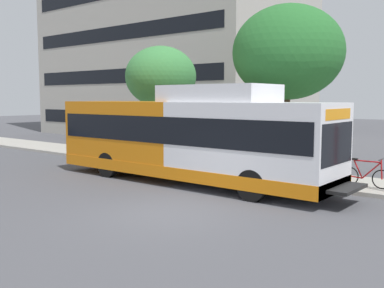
{
  "coord_description": "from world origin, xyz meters",
  "views": [
    {
      "loc": [
        -9.04,
        -8.12,
        3.19
      ],
      "look_at": [
        2.9,
        1.57,
        1.6
      ],
      "focal_mm": 41.65,
      "sensor_mm": 36.0,
      "label": 1
    }
  ],
  "objects_px": {
    "street_tree_near_stop": "(288,53)",
    "bicycle_parked": "(365,175)",
    "transit_bus": "(188,138)",
    "street_tree_mid_block": "(161,77)"
  },
  "relations": [
    {
      "from": "bicycle_parked",
      "to": "street_tree_mid_block",
      "type": "relative_size",
      "value": 0.31
    },
    {
      "from": "bicycle_parked",
      "to": "street_tree_mid_block",
      "type": "distance_m",
      "value": 11.85
    },
    {
      "from": "transit_bus",
      "to": "bicycle_parked",
      "type": "xyz_separation_m",
      "value": [
        2.62,
        -5.73,
        -1.14
      ]
    },
    {
      "from": "transit_bus",
      "to": "street_tree_near_stop",
      "type": "bearing_deg",
      "value": -24.73
    },
    {
      "from": "street_tree_near_stop",
      "to": "bicycle_parked",
      "type": "bearing_deg",
      "value": -112.02
    },
    {
      "from": "street_tree_near_stop",
      "to": "transit_bus",
      "type": "bearing_deg",
      "value": 155.27
    },
    {
      "from": "transit_bus",
      "to": "bicycle_parked",
      "type": "distance_m",
      "value": 6.41
    },
    {
      "from": "transit_bus",
      "to": "bicycle_parked",
      "type": "bearing_deg",
      "value": -65.41
    },
    {
      "from": "transit_bus",
      "to": "street_tree_mid_block",
      "type": "height_order",
      "value": "street_tree_mid_block"
    },
    {
      "from": "street_tree_mid_block",
      "to": "street_tree_near_stop",
      "type": "bearing_deg",
      "value": -91.03
    }
  ]
}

